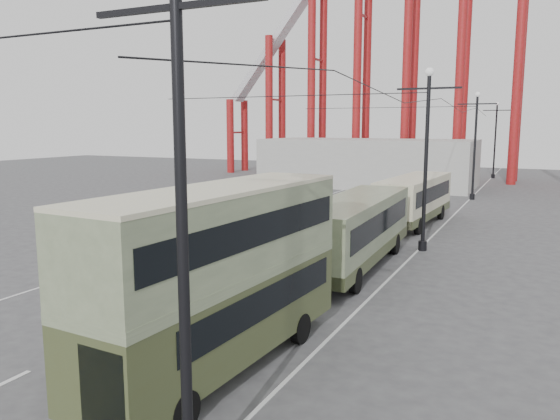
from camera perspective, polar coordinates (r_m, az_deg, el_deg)
The scene contains 11 objects.
ground at distance 16.37m, azimuth -19.91°, elevation -14.98°, with size 160.00×160.00×0.00m, color #444446.
road_markings at distance 32.90m, azimuth 4.12°, elevation -2.52°, with size 12.52×120.00×0.01m.
lamp_post_near at distance 9.17m, azimuth -10.74°, elevation 17.45°, with size 3.20×0.44×10.80m.
lamp_post_mid at distance 28.89m, azimuth 15.00°, elevation 4.98°, with size 3.20×0.44×9.32m.
lamp_post_far at distance 50.65m, azimuth 19.69°, elevation 6.29°, with size 3.20×0.44×9.32m.
lamp_post_distant at distance 72.55m, azimuth 21.56°, elevation 6.80°, with size 3.20×0.44×9.32m.
fairground_shed at distance 59.91m, azimuth 9.19°, elevation 4.92°, with size 22.00×10.00×5.00m, color #9E9E99.
double_decker_bus at distance 14.42m, azimuth -6.17°, elevation -6.15°, with size 2.87×9.26×4.91m.
single_decker_green at distance 25.11m, azimuth 7.81°, elevation -1.94°, with size 2.96×11.42×3.21m.
single_decker_cream at distance 36.81m, azimuth 13.87°, elevation 1.23°, with size 3.09×10.20×3.14m.
pedestrian at distance 23.84m, azimuth 0.26°, elevation -4.48°, with size 0.71×0.47×1.95m, color black.
Camera 1 is at (10.93, -10.33, 6.46)m, focal length 35.00 mm.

